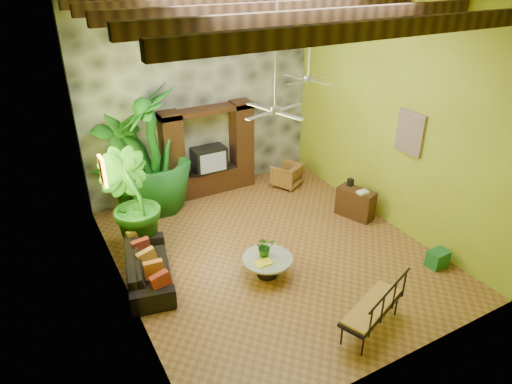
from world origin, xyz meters
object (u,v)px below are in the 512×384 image
entertainment_center (209,157)px  tall_plant_c (153,150)px  iron_bench (376,306)px  wicker_armchair (287,175)px  ceiling_fan_back (309,69)px  tall_plant_b (131,203)px  green_bin (438,259)px  sofa (148,267)px  coffee_table (267,264)px  tall_plant_a (124,163)px  ceiling_fan_front (275,99)px  side_console (355,203)px

entertainment_center → tall_plant_c: (-1.47, -0.20, 0.55)m
iron_bench → wicker_armchair: bearing=51.4°
entertainment_center → ceiling_fan_back: 3.50m
tall_plant_b → green_bin: 6.29m
sofa → iron_bench: size_ratio=1.37×
tall_plant_b → coffee_table: bearing=-47.9°
tall_plant_b → coffee_table: tall_plant_b is taller
tall_plant_a → green_bin: tall_plant_a is taller
ceiling_fan_front → iron_bench: 3.80m
tall_plant_b → tall_plant_c: (0.98, 1.46, 0.42)m
tall_plant_c → tall_plant_b: bearing=-123.8°
tall_plant_a → iron_bench: bearing=-68.1°
tall_plant_b → tall_plant_c: 1.81m
wicker_armchair → tall_plant_c: (-3.40, 0.51, 1.20)m
tall_plant_c → iron_bench: 6.13m
entertainment_center → ceiling_fan_back: bearing=-50.4°
tall_plant_c → sofa: bearing=-111.8°
entertainment_center → iron_bench: 6.02m
tall_plant_c → iron_bench: tall_plant_c is taller
entertainment_center → wicker_armchair: 2.16m
wicker_armchair → tall_plant_b: tall_plant_b is taller
entertainment_center → sofa: bearing=-131.6°
ceiling_fan_front → side_console: bearing=13.7°
ceiling_fan_front → iron_bench: (0.47, -2.46, -2.86)m
coffee_table → green_bin: 3.43m
entertainment_center → ceiling_fan_front: size_ratio=1.29×
side_console → sofa: bearing=160.1°
tall_plant_c → coffee_table: 3.97m
sofa → green_bin: (5.19, -2.37, -0.12)m
ceiling_fan_back → coffee_table: ceiling_fan_back is taller
green_bin → tall_plant_a: bearing=132.4°
entertainment_center → coffee_table: size_ratio=2.47×
tall_plant_c → green_bin: bearing=-50.6°
ceiling_fan_back → tall_plant_c: 4.00m
ceiling_fan_front → side_console: size_ratio=2.11×
entertainment_center → side_console: entertainment_center is taller
wicker_armchair → green_bin: (0.72, -4.51, -0.14)m
tall_plant_c → entertainment_center: bearing=7.8°
sofa → side_console: 5.01m
sofa → side_console: side_console is taller
side_console → ceiling_fan_back: bearing=113.1°
iron_bench → tall_plant_b: bearing=101.0°
ceiling_fan_back → wicker_armchair: (0.33, 1.22, -3.09)m
coffee_table → iron_bench: (0.76, -2.16, 0.29)m
wicker_armchair → iron_bench: bearing=44.7°
ceiling_fan_back → coffee_table: 4.22m
tall_plant_a → coffee_table: (1.66, -3.85, -1.00)m
ceiling_fan_back → tall_plant_b: bearing=176.1°
entertainment_center → iron_bench: (0.27, -5.99, -0.42)m
wicker_armchair → tall_plant_b: bearing=-15.6°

